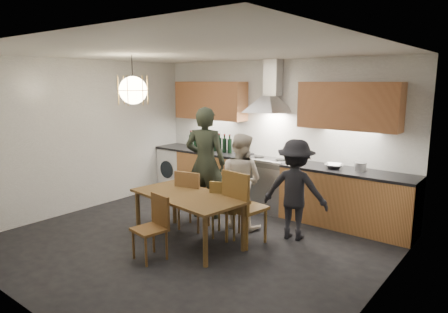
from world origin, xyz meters
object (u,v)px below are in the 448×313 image
Objects in this scene: person_mid at (240,181)px; wine_bottles at (210,142)px; dining_table at (187,200)px; chair_back_left at (191,196)px; person_left at (205,163)px; stock_pot at (361,167)px; person_right at (295,190)px; chair_front at (154,223)px; mixing_bowl at (334,166)px.

person_mid reaches higher than wine_bottles.
chair_back_left is at bearing 134.96° from dining_table.
wine_bottles is at bearing -75.48° from person_left.
stock_pot is at bearing 57.87° from dining_table.
person_mid is at bearing -34.79° from wine_bottles.
dining_table is 1.61× the size of wine_bottles.
wine_bottles is (-1.00, 1.62, 0.55)m from chair_back_left.
person_right is (0.88, 0.10, -0.01)m from person_mid.
person_left is 1.30m from wine_bottles.
chair_front is at bearing 79.20° from person_mid.
chair_back_left is at bearing 12.50° from person_right.
mixing_bowl is at bearing -174.06° from person_left.
wine_bottles is at bearing -38.60° from person_mid.
person_mid reaches higher than person_right.
person_right is at bearing 66.86° from chair_front.
person_mid is (0.72, -0.01, -0.18)m from person_left.
person_right is at bearing 51.60° from dining_table.
dining_table is 2.35m from mixing_bowl.
dining_table is 1.88× the size of chair_back_left.
dining_table is 2.42m from wine_bottles.
person_mid is at bearing -143.96° from stock_pot.
person_left is 1.62m from person_right.
stock_pot is at bearing 10.27° from mixing_bowl.
chair_front is 0.77× the size of wine_bottles.
person_left is at bearing -154.32° from stock_pot.
stock_pot is (1.65, 2.65, 0.49)m from chair_front.
person_left is 1.25× the size of person_mid.
person_left reaches higher than chair_back_left.
person_right is (1.08, 1.69, 0.25)m from chair_front.
person_mid is (0.50, 0.58, 0.20)m from chair_back_left.
mixing_bowl is at bearing 64.18° from dining_table.
person_mid is 1.47m from mixing_bowl.
chair_front is at bearing -116.11° from mixing_bowl.
chair_front is (0.02, -0.63, -0.14)m from dining_table.
wine_bottles is at bearing -35.28° from person_right.
chair_back_left is 1.12× the size of chair_front.
person_left reaches higher than wine_bottles.
stock_pot is at bearing -134.80° from person_right.
mixing_bowl reaches higher than chair_back_left.
stock_pot is at bearing 67.42° from chair_front.
dining_table is at bearing -57.19° from wine_bottles.
chair_back_left is at bearing 45.48° from person_mid.
chair_front is 2.99m from wine_bottles.
person_right is 8.34× the size of stock_pot.
person_right is at bearing -21.45° from wine_bottles.
chair_front is at bearing 85.43° from person_left.
dining_table is 1.20× the size of person_right.
person_right is at bearing -166.06° from chair_back_left.
wine_bottles is at bearing 178.89° from mixing_bowl.
dining_table is 5.96× the size of mixing_bowl.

